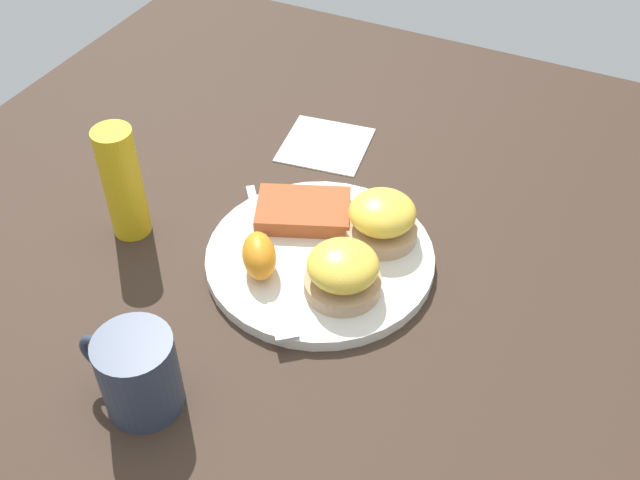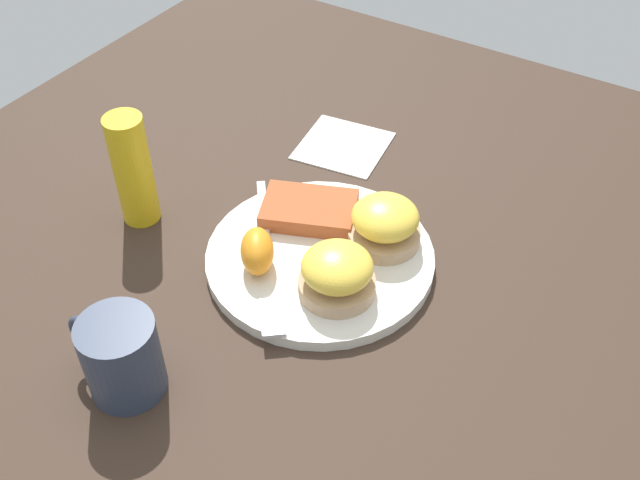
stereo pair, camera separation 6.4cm
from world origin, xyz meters
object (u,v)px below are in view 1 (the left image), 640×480
fork (270,266)px  cup (138,373)px  hashbrown_patty (303,211)px  orange_wedge (259,256)px  condiment_bottle (123,183)px  sandwich_benedict_left (343,272)px  sandwich_benedict_right (382,219)px

fork → cup: (0.03, 0.19, 0.03)m
hashbrown_patty → orange_wedge: 0.10m
condiment_bottle → orange_wedge: bearing=178.1°
hashbrown_patty → condiment_bottle: (0.18, 0.09, 0.05)m
sandwich_benedict_left → sandwich_benedict_right: bearing=-93.1°
sandwich_benedict_left → fork: bearing=3.8°
hashbrown_patty → condiment_bottle: condiment_bottle is taller
hashbrown_patty → orange_wedge: size_ratio=1.79×
condiment_bottle → sandwich_benedict_right: bearing=-159.6°
orange_wedge → condiment_bottle: bearing=-1.9°
sandwich_benedict_left → cup: bearing=60.6°
sandwich_benedict_left → orange_wedge: 0.09m
sandwich_benedict_left → cup: cup is taller
sandwich_benedict_right → orange_wedge: (0.10, 0.11, -0.00)m
hashbrown_patty → cup: 0.29m
fork → sandwich_benedict_right: bearing=-131.9°
sandwich_benedict_right → hashbrown_patty: 0.10m
hashbrown_patty → sandwich_benedict_right: bearing=-174.3°
orange_wedge → condiment_bottle: size_ratio=0.43×
orange_wedge → hashbrown_patty: bearing=-92.0°
hashbrown_patty → cup: (0.02, 0.28, 0.02)m
fork → cup: cup is taller
sandwich_benedict_right → condiment_bottle: 0.29m
orange_wedge → sandwich_benedict_left: bearing=-171.8°
orange_wedge → fork: 0.02m
hashbrown_patty → fork: 0.09m
sandwich_benedict_left → sandwich_benedict_right: 0.09m
fork → condiment_bottle: bearing=0.6°
sandwich_benedict_left → orange_wedge: (0.09, 0.01, -0.00)m
orange_wedge → cup: 0.19m
sandwich_benedict_right → hashbrown_patty: sandwich_benedict_right is taller
sandwich_benedict_right → condiment_bottle: condiment_bottle is taller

